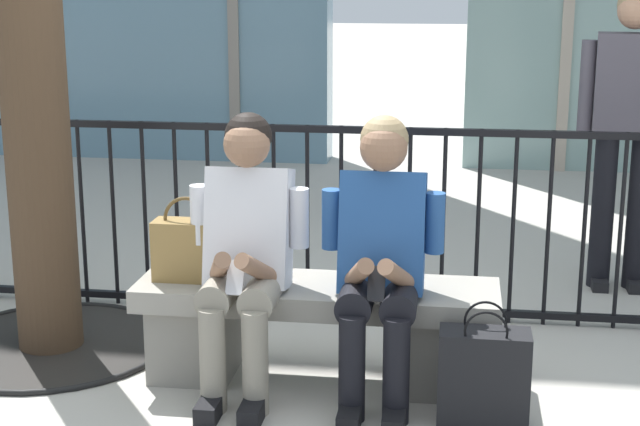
{
  "coord_description": "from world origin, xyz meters",
  "views": [
    {
      "loc": [
        0.6,
        -4.04,
        1.8
      ],
      "look_at": [
        0.0,
        0.1,
        0.75
      ],
      "focal_mm": 54.7,
      "sensor_mm": 36.0,
      "label": 1
    }
  ],
  "objects_px": {
    "stone_bench": "(317,323)",
    "shopping_bag": "(483,378)",
    "seated_person_with_phone": "(245,246)",
    "seated_person_companion": "(381,252)",
    "bystander_at_railing": "(628,116)",
    "handbag_on_bench": "(188,248)"
  },
  "relations": [
    {
      "from": "seated_person_companion",
      "to": "shopping_bag",
      "type": "distance_m",
      "value": 0.66
    },
    {
      "from": "seated_person_with_phone",
      "to": "handbag_on_bench",
      "type": "xyz_separation_m",
      "value": [
        -0.29,
        0.12,
        -0.06
      ]
    },
    {
      "from": "stone_bench",
      "to": "shopping_bag",
      "type": "xyz_separation_m",
      "value": [
        0.73,
        -0.36,
        -0.06
      ]
    },
    {
      "from": "stone_bench",
      "to": "seated_person_with_phone",
      "type": "bearing_deg",
      "value": -156.11
    },
    {
      "from": "seated_person_with_phone",
      "to": "shopping_bag",
      "type": "bearing_deg",
      "value": -12.51
    },
    {
      "from": "seated_person_companion",
      "to": "handbag_on_bench",
      "type": "height_order",
      "value": "seated_person_companion"
    },
    {
      "from": "stone_bench",
      "to": "seated_person_companion",
      "type": "relative_size",
      "value": 1.32
    },
    {
      "from": "seated_person_with_phone",
      "to": "handbag_on_bench",
      "type": "distance_m",
      "value": 0.32
    },
    {
      "from": "stone_bench",
      "to": "seated_person_with_phone",
      "type": "relative_size",
      "value": 1.32
    },
    {
      "from": "bystander_at_railing",
      "to": "stone_bench",
      "type": "bearing_deg",
      "value": -134.29
    },
    {
      "from": "seated_person_companion",
      "to": "bystander_at_railing",
      "type": "distance_m",
      "value": 2.13
    },
    {
      "from": "seated_person_companion",
      "to": "shopping_bag",
      "type": "bearing_deg",
      "value": -27.25
    },
    {
      "from": "seated_person_with_phone",
      "to": "bystander_at_railing",
      "type": "distance_m",
      "value": 2.52
    },
    {
      "from": "seated_person_with_phone",
      "to": "seated_person_companion",
      "type": "height_order",
      "value": "same"
    },
    {
      "from": "seated_person_companion",
      "to": "shopping_bag",
      "type": "xyz_separation_m",
      "value": [
        0.44,
        -0.23,
        -0.44
      ]
    },
    {
      "from": "handbag_on_bench",
      "to": "bystander_at_railing",
      "type": "xyz_separation_m",
      "value": [
        2.11,
        1.58,
        0.41
      ]
    },
    {
      "from": "bystander_at_railing",
      "to": "seated_person_with_phone",
      "type": "bearing_deg",
      "value": -137.01
    },
    {
      "from": "stone_bench",
      "to": "bystander_at_railing",
      "type": "xyz_separation_m",
      "value": [
        1.53,
        1.57,
        0.73
      ]
    },
    {
      "from": "handbag_on_bench",
      "to": "seated_person_with_phone",
      "type": "bearing_deg",
      "value": -22.28
    },
    {
      "from": "bystander_at_railing",
      "to": "shopping_bag",
      "type": "bearing_deg",
      "value": -112.62
    },
    {
      "from": "seated_person_with_phone",
      "to": "seated_person_companion",
      "type": "bearing_deg",
      "value": 0.0
    },
    {
      "from": "seated_person_companion",
      "to": "bystander_at_railing",
      "type": "height_order",
      "value": "bystander_at_railing"
    }
  ]
}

